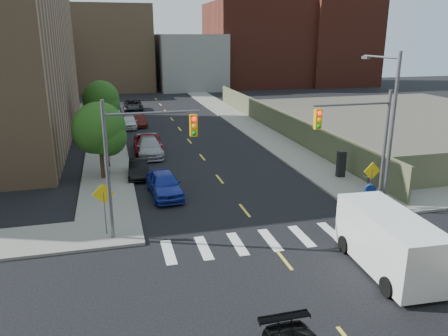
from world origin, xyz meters
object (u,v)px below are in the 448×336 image
parked_car_red (148,144)px  parked_car_maroon (139,120)px  parked_car_black (139,168)px  parked_car_grey (133,105)px  parked_car_blue (164,184)px  pedestrian_east (369,177)px  parked_car_silver (150,147)px  cargo_van (386,239)px  payphone (341,164)px  mailbox (370,197)px  parked_car_white (129,122)px  pedestrian_west (108,161)px

parked_car_red → parked_car_maroon: (0.00, 11.69, -0.08)m
parked_car_black → parked_car_grey: 29.43m
parked_car_blue → pedestrian_east: 13.24m
parked_car_silver → cargo_van: 22.94m
parked_car_maroon → payphone: bearing=-67.0°
parked_car_silver → pedestrian_east: 18.05m
parked_car_black → parked_car_red: size_ratio=0.73×
parked_car_blue → payphone: payphone is taller
mailbox → pedestrian_east: (1.92, 3.11, 0.06)m
parked_car_white → pedestrian_west: 16.94m
parked_car_black → parked_car_white: 17.81m
parked_car_silver → payphone: (12.57, -9.66, 0.34)m
parked_car_black → cargo_van: (9.48, -15.82, 0.73)m
parked_car_maroon → parked_car_grey: parked_car_grey is taller
parked_car_maroon → parked_car_silver: bearing=-96.0°
parked_car_red → parked_car_silver: parked_car_silver is taller
parked_car_black → parked_car_maroon: parked_car_maroon is taller
parked_car_grey → pedestrian_west: 28.57m
parked_car_blue → parked_car_maroon: 23.00m
parked_car_silver → parked_car_maroon: bearing=90.6°
parked_car_white → mailbox: bearing=-63.7°
parked_car_maroon → payphone: payphone is taller
parked_car_blue → pedestrian_east: bearing=-14.2°
mailbox → payphone: bearing=95.5°
parked_car_red → parked_car_silver: size_ratio=1.03×
cargo_van → payphone: 12.56m
parked_car_black → parked_car_white: parked_car_white is taller
parked_car_blue → parked_car_red: parked_car_blue is taller
parked_car_black → mailbox: mailbox is taller
parked_car_blue → parked_car_red: 11.31m
pedestrian_west → pedestrian_east: (16.42, -7.97, -0.12)m
parked_car_grey → pedestrian_east: bearing=-70.0°
parked_car_blue → pedestrian_west: bearing=119.0°
cargo_van → pedestrian_east: (4.81, 8.89, -0.41)m
cargo_van → pedestrian_west: cargo_van is taller
parked_car_black → cargo_van: size_ratio=0.66×
parked_car_blue → parked_car_black: parked_car_blue is taller
parked_car_grey → parked_car_maroon: bearing=-89.7°
parked_car_red → parked_car_silver: bearing=-88.5°
parked_car_blue → mailbox: bearing=-30.2°
parked_car_grey → parked_car_red: bearing=-89.7°
parked_car_grey → mailbox: mailbox is taller
parked_car_grey → parked_car_blue: bearing=-89.7°
parked_car_blue → mailbox: size_ratio=3.02×
pedestrian_west → pedestrian_east: bearing=-117.9°
parked_car_red → mailbox: mailbox is taller
payphone → pedestrian_east: bearing=-74.3°
parked_car_white → parked_car_maroon: 1.32m
parked_car_blue → pedestrian_west: size_ratio=2.52×
payphone → parked_car_silver: bearing=149.9°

